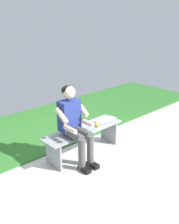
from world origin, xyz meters
name	(u,v)px	position (x,y,z in m)	size (l,w,h in m)	color
ground_plane	(77,209)	(0.99, 1.00, -0.02)	(10.00, 7.00, 0.04)	beige
grass_strip	(39,127)	(0.00, -1.45, 0.01)	(9.00, 2.16, 0.03)	#2D6B28
bench_near	(84,135)	(0.00, 0.00, 0.34)	(1.54, 0.46, 0.46)	gray
person_seated	(74,122)	(0.28, 0.10, 0.70)	(0.50, 0.69, 1.27)	navy
apple	(97,125)	(-0.24, 0.09, 0.50)	(0.08, 0.08, 0.08)	gold
book_open	(106,120)	(-0.54, 0.00, 0.47)	(0.42, 0.17, 0.02)	white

